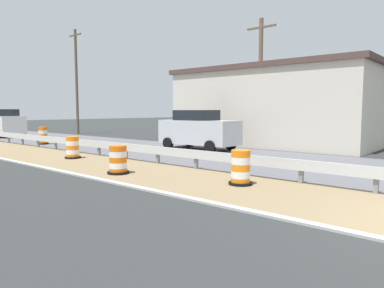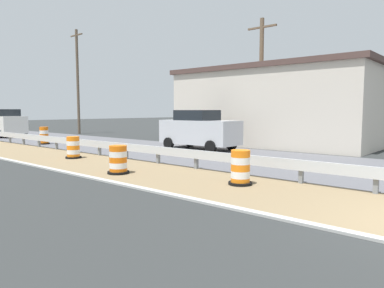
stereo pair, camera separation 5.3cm
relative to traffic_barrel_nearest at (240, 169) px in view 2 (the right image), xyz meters
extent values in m
cube|color=slate|center=(1.34, -3.29, -0.11)|extent=(0.12, 0.12, 0.70)
cube|color=slate|center=(1.34, -1.26, -0.11)|extent=(0.12, 0.12, 0.70)
cube|color=slate|center=(1.34, 0.76, -0.11)|extent=(0.12, 0.12, 0.70)
cube|color=slate|center=(1.34, 2.79, -0.11)|extent=(0.12, 0.12, 0.70)
cube|color=slate|center=(1.34, 4.81, -0.11)|extent=(0.12, 0.12, 0.70)
cube|color=slate|center=(1.34, 6.84, -0.11)|extent=(0.12, 0.12, 0.70)
cube|color=slate|center=(1.34, 8.86, -0.11)|extent=(0.12, 0.12, 0.70)
cube|color=slate|center=(1.34, 10.89, -0.11)|extent=(0.12, 0.12, 0.70)
cube|color=slate|center=(1.34, 12.91, -0.11)|extent=(0.12, 0.12, 0.70)
cube|color=slate|center=(1.34, 14.94, -0.11)|extent=(0.12, 0.12, 0.70)
cube|color=slate|center=(1.34, 16.96, -0.11)|extent=(0.12, 0.12, 0.70)
cube|color=slate|center=(1.34, 18.99, -0.11)|extent=(0.12, 0.12, 0.70)
cylinder|color=orange|center=(0.00, 0.00, -0.35)|extent=(0.55, 0.55, 0.20)
cylinder|color=white|center=(0.00, 0.00, -0.15)|extent=(0.55, 0.55, 0.20)
cylinder|color=orange|center=(0.00, 0.00, 0.05)|extent=(0.55, 0.55, 0.20)
cylinder|color=white|center=(0.00, 0.00, 0.25)|extent=(0.55, 0.55, 0.20)
cylinder|color=orange|center=(0.00, 0.00, 0.46)|extent=(0.55, 0.55, 0.20)
cylinder|color=black|center=(0.00, 0.00, -0.42)|extent=(0.69, 0.69, 0.08)
cylinder|color=orange|center=(-1.17, 4.16, -0.36)|extent=(0.60, 0.60, 0.19)
cylinder|color=white|center=(-1.17, 4.16, -0.17)|extent=(0.60, 0.60, 0.19)
cylinder|color=orange|center=(-1.17, 4.16, 0.03)|extent=(0.60, 0.60, 0.19)
cylinder|color=white|center=(-1.17, 4.16, 0.22)|extent=(0.60, 0.60, 0.19)
cylinder|color=orange|center=(-1.17, 4.16, 0.41)|extent=(0.60, 0.60, 0.19)
cylinder|color=black|center=(-1.17, 4.16, -0.42)|extent=(0.74, 0.74, 0.08)
cylinder|color=orange|center=(-0.05, 8.88, -0.36)|extent=(0.56, 0.56, 0.20)
cylinder|color=white|center=(-0.05, 8.88, -0.16)|extent=(0.56, 0.56, 0.20)
cylinder|color=orange|center=(-0.05, 8.88, 0.04)|extent=(0.56, 0.56, 0.20)
cylinder|color=white|center=(-0.05, 8.88, 0.23)|extent=(0.56, 0.56, 0.20)
cylinder|color=orange|center=(-0.05, 8.88, 0.43)|extent=(0.56, 0.56, 0.20)
cylinder|color=black|center=(-0.05, 8.88, -0.42)|extent=(0.70, 0.70, 0.08)
cylinder|color=orange|center=(2.40, 16.42, -0.34)|extent=(0.53, 0.53, 0.22)
cylinder|color=white|center=(2.40, 16.42, -0.12)|extent=(0.53, 0.53, 0.22)
cylinder|color=orange|center=(2.40, 16.42, 0.10)|extent=(0.53, 0.53, 0.22)
cylinder|color=white|center=(2.40, 16.42, 0.32)|extent=(0.53, 0.53, 0.22)
cylinder|color=orange|center=(2.40, 16.42, 0.55)|extent=(0.53, 0.53, 0.22)
cylinder|color=black|center=(2.40, 16.42, -0.42)|extent=(0.66, 0.66, 0.08)
cube|color=silver|center=(6.52, 6.91, 0.51)|extent=(1.85, 4.56, 1.30)
cube|color=black|center=(6.52, 7.09, 1.44)|extent=(1.65, 2.10, 0.56)
cylinder|color=black|center=(7.42, 5.41, -0.14)|extent=(0.22, 0.64, 0.64)
cylinder|color=black|center=(5.60, 5.42, -0.14)|extent=(0.22, 0.64, 0.64)
cylinder|color=black|center=(7.44, 8.41, -0.14)|extent=(0.22, 0.64, 0.64)
cylinder|color=black|center=(5.62, 8.42, -0.14)|extent=(0.22, 0.64, 0.64)
cube|color=silver|center=(3.56, 25.46, 0.55)|extent=(1.98, 4.83, 1.38)
cube|color=black|center=(3.56, 25.26, 1.52)|extent=(1.74, 2.24, 0.56)
cylinder|color=black|center=(4.53, 27.02, -0.14)|extent=(0.23, 0.64, 0.64)
cylinder|color=black|center=(2.58, 23.89, -0.14)|extent=(0.23, 0.64, 0.64)
cylinder|color=black|center=(4.47, 23.85, -0.14)|extent=(0.23, 0.64, 0.64)
cube|color=beige|center=(12.29, 5.11, 1.81)|extent=(6.91, 11.92, 4.53)
cube|color=#4C3833|center=(12.29, 5.11, 4.22)|extent=(7.19, 12.40, 0.30)
cylinder|color=brown|center=(9.50, 4.82, 3.21)|extent=(0.24, 0.24, 7.32)
cube|color=brown|center=(9.50, 4.82, 6.37)|extent=(0.12, 1.80, 0.10)
cylinder|color=brown|center=(9.49, 23.81, 4.27)|extent=(0.24, 0.24, 9.45)
cube|color=brown|center=(9.49, 23.81, 8.49)|extent=(0.12, 1.80, 0.10)
camera|label=1|loc=(-8.68, -5.54, 1.69)|focal=33.31mm
camera|label=2|loc=(-8.64, -5.58, 1.69)|focal=33.31mm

